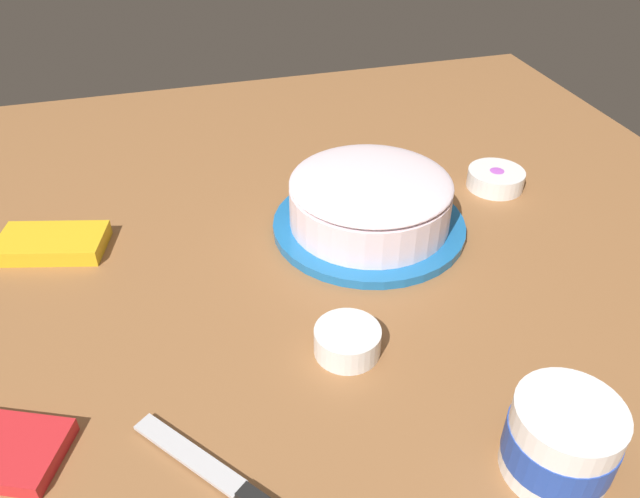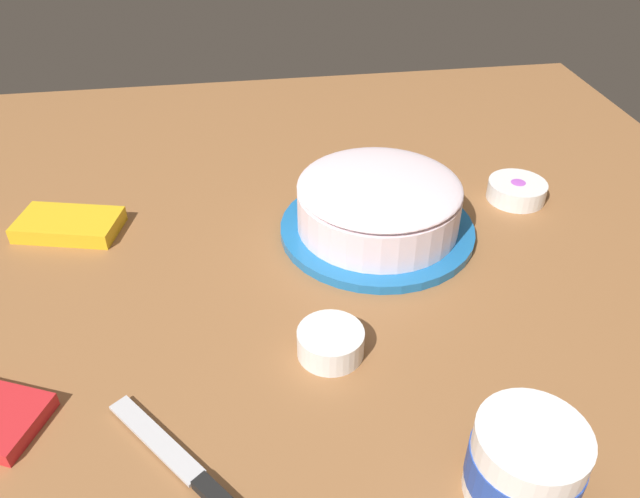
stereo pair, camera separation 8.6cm
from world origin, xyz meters
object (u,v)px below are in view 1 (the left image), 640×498
Objects in this scene: spreading_knife at (241,491)px; candy_box_upper at (52,243)px; frosting_tub at (562,439)px; sprinkle_bowl_rainbow at (496,178)px; frosted_cake at (370,204)px; sprinkle_bowl_pink at (347,340)px.

spreading_knife is 0.51m from candy_box_upper.
sprinkle_bowl_rainbow is at bearing 67.34° from frosting_tub.
sprinkle_bowl_rainbow is (0.21, 0.51, -0.03)m from frosting_tub.
frosted_cake is at bearing -165.95° from sprinkle_bowl_rainbow.
frosting_tub is at bearing -10.27° from spreading_knife.
frosted_cake is at bearing 55.73° from spreading_knife.
frosted_cake is 1.50× the size of spreading_knife.
frosted_cake is 0.26m from sprinkle_bowl_rainbow.
frosting_tub is 0.72m from candy_box_upper.
frosted_cake reaches higher than sprinkle_bowl_rainbow.
sprinkle_bowl_pink is (0.16, 0.15, 0.01)m from spreading_knife.
sprinkle_bowl_pink is at bearing -27.22° from candy_box_upper.
sprinkle_bowl_pink is 0.47m from sprinkle_bowl_rainbow.
frosting_tub is at bearing -54.71° from sprinkle_bowl_pink.
frosting_tub is at bearing -112.66° from sprinkle_bowl_rainbow.
frosting_tub is 0.26m from sprinkle_bowl_pink.
sprinkle_bowl_pink reaches higher than candy_box_upper.
spreading_knife is at bearing -138.64° from sprinkle_bowl_rainbow.
frosted_cake is 2.76× the size of frosting_tub.
candy_box_upper is at bearing 112.85° from spreading_knife.
candy_box_upper is (-0.20, 0.47, 0.01)m from spreading_knife.
spreading_knife is (-0.27, -0.39, -0.04)m from frosted_cake.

